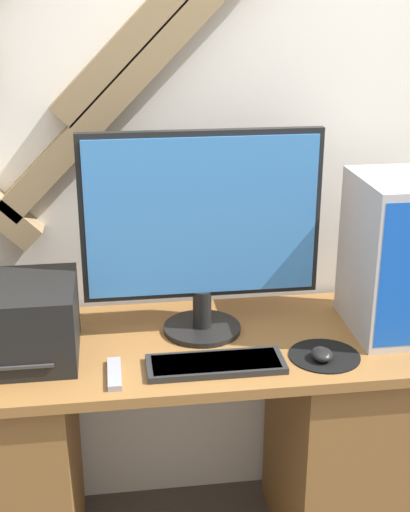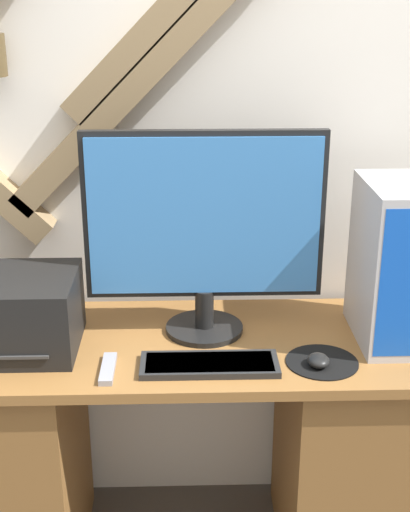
{
  "view_description": "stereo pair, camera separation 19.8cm",
  "coord_description": "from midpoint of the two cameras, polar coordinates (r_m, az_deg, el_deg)",
  "views": [
    {
      "loc": [
        -0.18,
        -1.55,
        1.73
      ],
      "look_at": [
        0.07,
        0.28,
        1.03
      ],
      "focal_mm": 50.0,
      "sensor_mm": 36.0,
      "label": 1
    },
    {
      "loc": [
        0.02,
        -1.56,
        1.73
      ],
      "look_at": [
        0.07,
        0.28,
        1.03
      ],
      "focal_mm": 50.0,
      "sensor_mm": 36.0,
      "label": 2
    }
  ],
  "objects": [
    {
      "name": "wall_back",
      "position": [
        2.21,
        -6.09,
        10.85
      ],
      "size": [
        6.4,
        0.16,
        2.7
      ],
      "color": "white",
      "rests_on": "ground_plane"
    },
    {
      "name": "desk",
      "position": [
        2.28,
        -4.47,
        -15.23
      ],
      "size": [
        1.5,
        0.57,
        0.77
      ],
      "color": "brown",
      "rests_on": "ground_plane"
    },
    {
      "name": "monitor",
      "position": [
        2.02,
        -3.07,
        2.42
      ],
      "size": [
        0.68,
        0.23,
        0.6
      ],
      "color": "black",
      "rests_on": "desk"
    },
    {
      "name": "keyboard",
      "position": [
        1.94,
        -2.08,
        -8.69
      ],
      "size": [
        0.37,
        0.13,
        0.02
      ],
      "color": "black",
      "rests_on": "desk"
    },
    {
      "name": "mousepad",
      "position": [
        2.01,
        6.75,
        -8.0
      ],
      "size": [
        0.2,
        0.2,
        0.0
      ],
      "color": "black",
      "rests_on": "desk"
    },
    {
      "name": "mouse",
      "position": [
        1.98,
        6.51,
        -7.9
      ],
      "size": [
        0.06,
        0.07,
        0.03
      ],
      "color": "black",
      "rests_on": "mousepad"
    },
    {
      "name": "computer_tower",
      "position": [
        2.11,
        12.06,
        -0.06
      ],
      "size": [
        0.21,
        0.32,
        0.46
      ],
      "color": "#B2B2B7",
      "rests_on": "desk"
    },
    {
      "name": "printer",
      "position": [
        2.05,
        -18.37,
        -5.13
      ],
      "size": [
        0.38,
        0.3,
        0.21
      ],
      "color": "black",
      "rests_on": "desk"
    },
    {
      "name": "remote_control",
      "position": [
        1.93,
        -10.22,
        -9.34
      ],
      "size": [
        0.04,
        0.15,
        0.02
      ],
      "color": "gray",
      "rests_on": "desk"
    }
  ]
}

